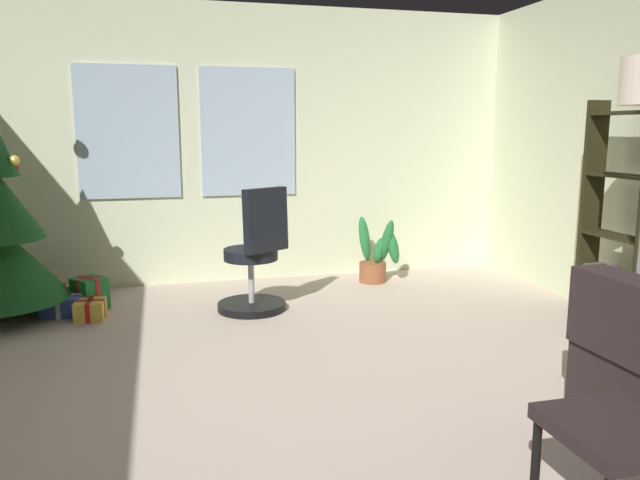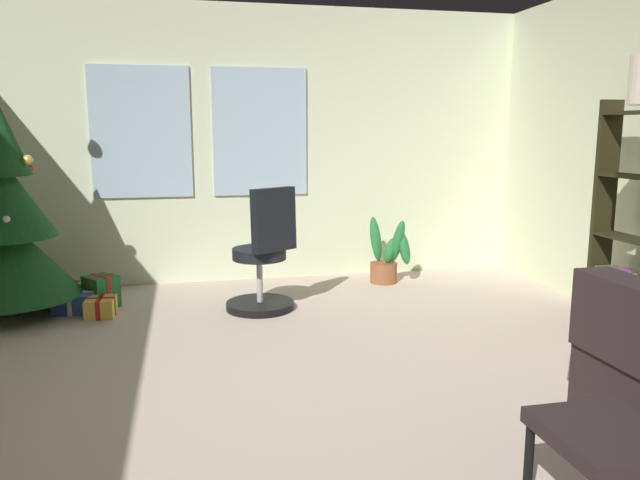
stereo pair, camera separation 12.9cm
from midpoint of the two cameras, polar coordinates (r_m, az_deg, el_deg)
The scene contains 10 objects.
ground_plane at distance 3.29m, azimuth -1.90°, elevation -17.23°, with size 5.49×6.21×0.10m, color beige.
wall_back_with_windows at distance 6.04m, azimuth -8.80°, elevation 8.65°, with size 5.49×0.12×2.62m.
footstool at distance 2.58m, azimuth 24.18°, elevation -16.36°, with size 0.42×0.46×0.41m.
gift_box_red at distance 5.76m, azimuth -24.07°, elevation -4.73°, with size 0.31×0.32×0.15m.
gift_box_green at distance 5.46m, azimuth -21.17°, elevation -4.66°, with size 0.32×0.33×0.27m.
gift_box_gold at distance 5.21m, azimuth -21.17°, elevation -6.03°, with size 0.23×0.27×0.15m.
gift_box_blue at distance 5.41m, azimuth -23.25°, elevation -5.50°, with size 0.34×0.34×0.17m.
office_chair at distance 5.02m, azimuth -6.73°, elevation -2.18°, with size 0.57×0.59×1.02m.
bookshelf at distance 4.97m, azimuth 25.17°, elevation 0.75°, with size 0.18×0.64×1.68m.
potted_plant at distance 5.99m, azimuth 4.63°, elevation -1.59°, with size 0.41×0.41×0.64m.
Camera 1 is at (-0.70, -2.84, 1.47)m, focal length 34.58 mm.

